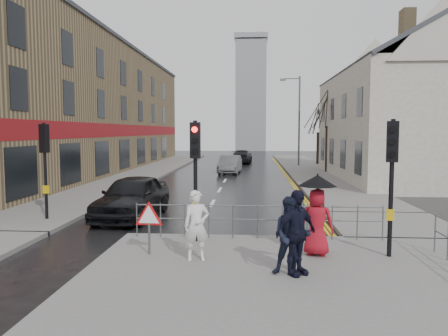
# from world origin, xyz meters

# --- Properties ---
(ground) EXTENTS (120.00, 120.00, 0.00)m
(ground) POSITION_xyz_m (0.00, 0.00, 0.00)
(ground) COLOR black
(ground) RESTS_ON ground
(near_pavement) EXTENTS (10.00, 9.00, 0.14)m
(near_pavement) POSITION_xyz_m (3.00, -3.50, 0.07)
(near_pavement) COLOR #605E5B
(near_pavement) RESTS_ON ground
(left_pavement) EXTENTS (4.00, 44.00, 0.14)m
(left_pavement) POSITION_xyz_m (-6.50, 23.00, 0.07)
(left_pavement) COLOR #605E5B
(left_pavement) RESTS_ON ground
(right_pavement) EXTENTS (4.00, 40.00, 0.14)m
(right_pavement) POSITION_xyz_m (6.50, 25.00, 0.07)
(right_pavement) COLOR #605E5B
(right_pavement) RESTS_ON ground
(pavement_bridge_right) EXTENTS (4.00, 4.20, 0.14)m
(pavement_bridge_right) POSITION_xyz_m (6.50, 3.00, 0.07)
(pavement_bridge_right) COLOR #605E5B
(pavement_bridge_right) RESTS_ON ground
(building_left_terrace) EXTENTS (8.00, 42.00, 10.00)m
(building_left_terrace) POSITION_xyz_m (-12.00, 22.00, 5.00)
(building_left_terrace) COLOR olive
(building_left_terrace) RESTS_ON ground
(building_right_cream) EXTENTS (9.00, 16.40, 10.10)m
(building_right_cream) POSITION_xyz_m (12.00, 18.00, 4.78)
(building_right_cream) COLOR beige
(building_right_cream) RESTS_ON ground
(church_tower) EXTENTS (5.00, 5.00, 18.00)m
(church_tower) POSITION_xyz_m (1.50, 62.00, 9.00)
(church_tower) COLOR gray
(church_tower) RESTS_ON ground
(traffic_signal_near_left) EXTENTS (0.28, 0.27, 3.40)m
(traffic_signal_near_left) POSITION_xyz_m (0.20, 0.20, 2.46)
(traffic_signal_near_left) COLOR black
(traffic_signal_near_left) RESTS_ON near_pavement
(traffic_signal_near_right) EXTENTS (0.34, 0.33, 3.40)m
(traffic_signal_near_right) POSITION_xyz_m (5.20, -1.00, 2.46)
(traffic_signal_near_right) COLOR black
(traffic_signal_near_right) RESTS_ON near_pavement
(traffic_signal_far_left) EXTENTS (0.34, 0.33, 3.40)m
(traffic_signal_far_left) POSITION_xyz_m (-5.50, 3.00, 2.46)
(traffic_signal_far_left) COLOR black
(traffic_signal_far_left) RESTS_ON left_pavement
(guard_railing_front) EXTENTS (7.14, 0.04, 1.00)m
(guard_railing_front) POSITION_xyz_m (1.95, 0.60, 0.86)
(guard_railing_front) COLOR #595B5E
(guard_railing_front) RESTS_ON near_pavement
(warning_sign) EXTENTS (0.80, 0.07, 1.35)m
(warning_sign) POSITION_xyz_m (-0.80, -1.21, 1.04)
(warning_sign) COLOR #595B5E
(warning_sign) RESTS_ON near_pavement
(street_lamp) EXTENTS (1.83, 0.25, 8.00)m
(street_lamp) POSITION_xyz_m (5.82, 28.00, 4.71)
(street_lamp) COLOR #595B5E
(street_lamp) RESTS_ON right_pavement
(tree_near) EXTENTS (2.40, 2.40, 6.58)m
(tree_near) POSITION_xyz_m (7.50, 22.00, 5.14)
(tree_near) COLOR black
(tree_near) RESTS_ON right_pavement
(tree_far) EXTENTS (2.40, 2.40, 5.64)m
(tree_far) POSITION_xyz_m (8.00, 30.00, 4.42)
(tree_far) COLOR black
(tree_far) RESTS_ON right_pavement
(pedestrian_a) EXTENTS (0.69, 0.54, 1.69)m
(pedestrian_a) POSITION_xyz_m (0.46, -1.61, 0.99)
(pedestrian_a) COLOR silver
(pedestrian_a) RESTS_ON near_pavement
(pedestrian_b) EXTENTS (0.87, 0.69, 1.71)m
(pedestrian_b) POSITION_xyz_m (2.64, -2.58, 0.99)
(pedestrian_b) COLOR black
(pedestrian_b) RESTS_ON near_pavement
(pedestrian_with_umbrella) EXTENTS (0.96, 0.96, 2.03)m
(pedestrian_with_umbrella) POSITION_xyz_m (3.41, -1.02, 1.25)
(pedestrian_with_umbrella) COLOR maroon
(pedestrian_with_umbrella) RESTS_ON near_pavement
(pedestrian_d) EXTENTS (1.14, 1.02, 1.86)m
(pedestrian_d) POSITION_xyz_m (2.73, -2.56, 1.07)
(pedestrian_d) COLOR black
(pedestrian_d) RESTS_ON near_pavement
(car_parked) EXTENTS (2.27, 4.84, 1.60)m
(car_parked) POSITION_xyz_m (-2.68, 4.00, 0.80)
(car_parked) COLOR black
(car_parked) RESTS_ON ground
(car_mid) EXTENTS (1.76, 4.27, 1.37)m
(car_mid) POSITION_xyz_m (0.07, 21.58, 0.69)
(car_mid) COLOR #4F5255
(car_mid) RESTS_ON ground
(car_far) EXTENTS (2.15, 4.80, 1.37)m
(car_far) POSITION_xyz_m (0.75, 32.00, 0.68)
(car_far) COLOR black
(car_far) RESTS_ON ground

